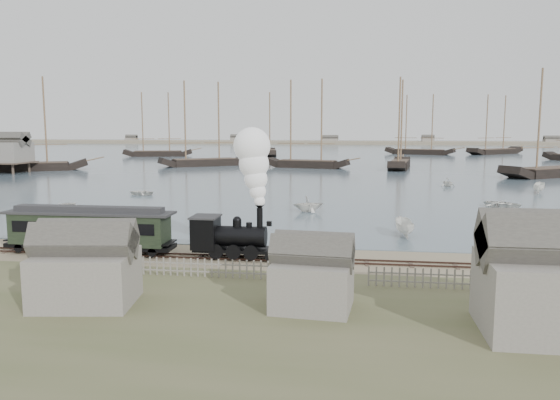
# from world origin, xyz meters

# --- Properties ---
(ground) EXTENTS (600.00, 600.00, 0.00)m
(ground) POSITION_xyz_m (0.00, 0.00, 0.00)
(ground) COLOR tan
(ground) RESTS_ON ground
(harbor_water) EXTENTS (600.00, 336.00, 0.06)m
(harbor_water) POSITION_xyz_m (0.00, 170.00, 0.03)
(harbor_water) COLOR #4C5D6D
(harbor_water) RESTS_ON ground
(rail_track) EXTENTS (120.00, 1.80, 0.16)m
(rail_track) POSITION_xyz_m (0.00, -2.00, 0.04)
(rail_track) COLOR #3A261F
(rail_track) RESTS_ON ground
(picket_fence_west) EXTENTS (19.00, 0.10, 1.20)m
(picket_fence_west) POSITION_xyz_m (-6.50, -7.00, 0.00)
(picket_fence_west) COLOR gray
(picket_fence_west) RESTS_ON ground
(picket_fence_east) EXTENTS (15.00, 0.10, 1.20)m
(picket_fence_east) POSITION_xyz_m (12.50, -7.50, 0.00)
(picket_fence_east) COLOR gray
(picket_fence_east) RESTS_ON ground
(shed_left) EXTENTS (5.00, 4.00, 4.10)m
(shed_left) POSITION_xyz_m (-10.00, -13.00, 0.00)
(shed_left) COLOR gray
(shed_left) RESTS_ON ground
(shed_mid) EXTENTS (4.00, 3.50, 3.60)m
(shed_mid) POSITION_xyz_m (2.00, -12.00, 0.00)
(shed_mid) COLOR gray
(shed_mid) RESTS_ON ground
(shed_right) EXTENTS (6.00, 5.00, 5.10)m
(shed_right) POSITION_xyz_m (13.00, -14.00, 0.00)
(shed_right) COLOR gray
(shed_right) RESTS_ON ground
(far_spit) EXTENTS (500.00, 20.00, 1.80)m
(far_spit) POSITION_xyz_m (0.00, 250.00, 0.00)
(far_spit) COLOR gray
(far_spit) RESTS_ON ground
(locomotive) EXTENTS (7.26, 2.71, 9.04)m
(locomotive) POSITION_xyz_m (-3.28, -2.00, 4.18)
(locomotive) COLOR black
(locomotive) RESTS_ON ground
(passenger_coach) EXTENTS (12.73, 2.46, 3.09)m
(passenger_coach) POSITION_xyz_m (-15.41, -2.00, 1.97)
(passenger_coach) COLOR black
(passenger_coach) RESTS_ON ground
(beached_dinghy) EXTENTS (3.58, 4.69, 0.91)m
(beached_dinghy) POSITION_xyz_m (-12.55, 1.11, 0.45)
(beached_dinghy) COLOR white
(beached_dinghy) RESTS_ON ground
(rowboat_0) EXTENTS (5.04, 4.19, 0.90)m
(rowboat_0) POSITION_xyz_m (-28.27, 17.23, 0.51)
(rowboat_0) COLOR white
(rowboat_0) RESTS_ON harbor_water
(rowboat_1) EXTENTS (3.85, 4.13, 1.76)m
(rowboat_1) POSITION_xyz_m (-1.07, 20.01, 0.94)
(rowboat_1) COLOR white
(rowboat_1) RESTS_ON harbor_water
(rowboat_2) EXTENTS (3.86, 1.73, 1.45)m
(rowboat_2) POSITION_xyz_m (8.32, 7.80, 0.78)
(rowboat_2) COLOR white
(rowboat_2) RESTS_ON harbor_water
(rowboat_3) EXTENTS (4.91, 5.19, 0.87)m
(rowboat_3) POSITION_xyz_m (21.13, 26.30, 0.50)
(rowboat_3) COLOR white
(rowboat_3) RESTS_ON harbor_water
(rowboat_4) EXTENTS (3.48, 3.46, 1.39)m
(rowboat_4) POSITION_xyz_m (23.78, 16.59, 0.75)
(rowboat_4) COLOR white
(rowboat_4) RESTS_ON harbor_water
(rowboat_5) EXTENTS (4.07, 2.77, 1.47)m
(rowboat_5) POSITION_xyz_m (29.79, 41.66, 0.80)
(rowboat_5) COLOR white
(rowboat_5) RESTS_ON harbor_water
(rowboat_6) EXTENTS (2.97, 3.78, 0.71)m
(rowboat_6) POSITION_xyz_m (-25.31, 31.69, 0.42)
(rowboat_6) COLOR white
(rowboat_6) RESTS_ON harbor_water
(rowboat_7) EXTENTS (3.39, 3.21, 1.40)m
(rowboat_7) POSITION_xyz_m (18.33, 48.41, 0.76)
(rowboat_7) COLOR white
(rowboat_7) RESTS_ON harbor_water
(schooner_0) EXTENTS (24.78, 16.39, 20.00)m
(schooner_0) POSITION_xyz_m (-65.56, 67.45, 10.06)
(schooner_0) COLOR black
(schooner_0) RESTS_ON harbor_water
(schooner_1) EXTENTS (20.61, 15.86, 20.00)m
(schooner_1) POSITION_xyz_m (-31.77, 86.40, 10.06)
(schooner_1) COLOR black
(schooner_1) RESTS_ON harbor_water
(schooner_2) EXTENTS (19.48, 8.37, 20.00)m
(schooner_2) POSITION_xyz_m (-7.02, 84.13, 10.06)
(schooner_2) COLOR black
(schooner_2) RESTS_ON harbor_water
(schooner_3) EXTENTS (7.12, 19.43, 20.00)m
(schooner_3) POSITION_xyz_m (13.58, 84.96, 10.06)
(schooner_3) COLOR black
(schooner_3) RESTS_ON harbor_water
(schooner_4) EXTENTS (24.42, 19.39, 20.00)m
(schooner_4) POSITION_xyz_m (41.44, 69.57, 10.06)
(schooner_4) COLOR black
(schooner_4) RESTS_ON harbor_water
(schooner_6) EXTENTS (21.57, 10.08, 20.00)m
(schooner_6) POSITION_xyz_m (-57.71, 124.66, 10.06)
(schooner_6) COLOR black
(schooner_6) RESTS_ON harbor_water
(schooner_7) EXTENTS (7.50, 19.82, 20.00)m
(schooner_7) POSITION_xyz_m (-23.57, 133.42, 10.06)
(schooner_7) COLOR black
(schooner_7) RESTS_ON harbor_water
(schooner_8) EXTENTS (23.13, 13.10, 20.00)m
(schooner_8) POSITION_xyz_m (24.86, 148.48, 10.06)
(schooner_8) COLOR black
(schooner_8) RESTS_ON harbor_water
(schooner_9) EXTENTS (22.19, 20.06, 20.00)m
(schooner_9) POSITION_xyz_m (50.62, 154.78, 10.06)
(schooner_9) COLOR black
(schooner_9) RESTS_ON harbor_water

